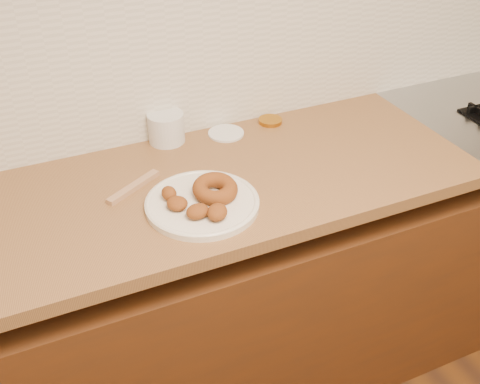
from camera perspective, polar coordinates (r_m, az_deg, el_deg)
name	(u,v)px	position (r m, az deg, el deg)	size (l,w,h in m)	color
base_cabinet	(286,284)	(2.01, 4.70, -9.25)	(3.60, 0.60, 0.77)	#52270E
butcher_block	(76,218)	(1.54, -16.29, -2.56)	(2.30, 0.62, 0.04)	olive
backsplash	(253,30)	(1.81, 1.32, 16.10)	(3.60, 0.02, 0.60)	beige
donut_plate	(202,204)	(1.48, -3.85, -1.18)	(0.30, 0.30, 0.02)	silver
ring_donut	(215,189)	(1.48, -2.56, 0.33)	(0.12, 0.12, 0.04)	brown
fried_dough_chunks	(193,206)	(1.43, -4.80, -1.45)	(0.15, 0.19, 0.04)	brown
plastic_tub	(166,128)	(1.77, -7.51, 6.50)	(0.11, 0.11, 0.09)	silver
tub_lid	(226,133)	(1.82, -1.43, 5.99)	(0.12, 0.12, 0.01)	white
brass_jar_lid	(270,121)	(1.89, 3.10, 7.24)	(0.08, 0.08, 0.01)	#B67A20
wooden_utensil	(134,187)	(1.57, -10.76, 0.51)	(0.19, 0.02, 0.01)	#A97B56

